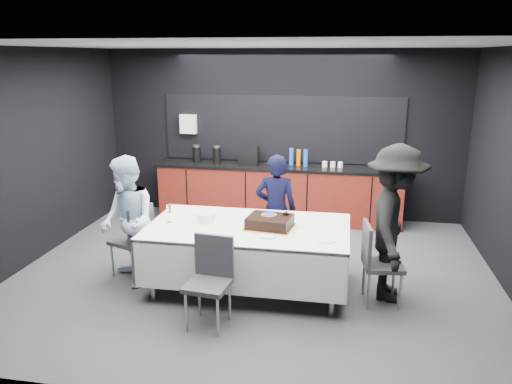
# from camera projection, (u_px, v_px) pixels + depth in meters

# --- Properties ---
(ground) EXTENTS (6.00, 6.00, 0.00)m
(ground) POSITION_uv_depth(u_px,v_px,m) (255.00, 273.00, 6.37)
(ground) COLOR #424247
(ground) RESTS_ON ground
(room_shell) EXTENTS (6.04, 5.04, 2.82)m
(room_shell) POSITION_uv_depth(u_px,v_px,m) (254.00, 128.00, 5.88)
(room_shell) COLOR white
(room_shell) RESTS_ON ground
(kitchenette) EXTENTS (4.10, 0.64, 2.05)m
(kitchenette) POSITION_uv_depth(u_px,v_px,m) (278.00, 188.00, 8.33)
(kitchenette) COLOR #59150E
(kitchenette) RESTS_ON ground
(party_table) EXTENTS (2.32, 1.32, 0.78)m
(party_table) POSITION_uv_depth(u_px,v_px,m) (248.00, 237.00, 5.82)
(party_table) COLOR #99999E
(party_table) RESTS_ON ground
(cake_assembly) EXTENTS (0.58, 0.50, 0.17)m
(cake_assembly) POSITION_uv_depth(u_px,v_px,m) (270.00, 222.00, 5.71)
(cake_assembly) COLOR gold
(cake_assembly) RESTS_ON party_table
(plate_stack) EXTENTS (0.22, 0.22, 0.10)m
(plate_stack) POSITION_uv_depth(u_px,v_px,m) (206.00, 217.00, 5.93)
(plate_stack) COLOR white
(plate_stack) RESTS_ON party_table
(loose_plate_near) EXTENTS (0.22, 0.22, 0.01)m
(loose_plate_near) POSITION_uv_depth(u_px,v_px,m) (212.00, 236.00, 5.45)
(loose_plate_near) COLOR white
(loose_plate_near) RESTS_ON party_table
(loose_plate_right_a) EXTENTS (0.20, 0.20, 0.01)m
(loose_plate_right_a) POSITION_uv_depth(u_px,v_px,m) (304.00, 226.00, 5.77)
(loose_plate_right_a) COLOR white
(loose_plate_right_a) RESTS_ON party_table
(loose_plate_right_b) EXTENTS (0.22, 0.22, 0.01)m
(loose_plate_right_b) POSITION_uv_depth(u_px,v_px,m) (327.00, 240.00, 5.33)
(loose_plate_right_b) COLOR white
(loose_plate_right_b) RESTS_ON party_table
(loose_plate_far) EXTENTS (0.22, 0.22, 0.01)m
(loose_plate_far) POSITION_uv_depth(u_px,v_px,m) (268.00, 213.00, 6.25)
(loose_plate_far) COLOR white
(loose_plate_far) RESTS_ON party_table
(fork_pile) EXTENTS (0.16, 0.11, 0.02)m
(fork_pile) POSITION_uv_depth(u_px,v_px,m) (268.00, 237.00, 5.39)
(fork_pile) COLOR white
(fork_pile) RESTS_ON party_table
(champagne_flute) EXTENTS (0.06, 0.06, 0.22)m
(champagne_flute) POSITION_uv_depth(u_px,v_px,m) (169.00, 210.00, 5.85)
(champagne_flute) COLOR white
(champagne_flute) RESTS_ON party_table
(chair_left) EXTENTS (0.54, 0.54, 0.92)m
(chair_left) POSITION_uv_depth(u_px,v_px,m) (135.00, 236.00, 6.16)
(chair_left) COLOR #323338
(chair_left) RESTS_ON ground
(chair_right) EXTENTS (0.47, 0.47, 0.92)m
(chair_right) POSITION_uv_depth(u_px,v_px,m) (376.00, 258.00, 5.49)
(chair_right) COLOR #323338
(chair_right) RESTS_ON ground
(chair_near) EXTENTS (0.47, 0.47, 0.92)m
(chair_near) POSITION_uv_depth(u_px,v_px,m) (211.00, 274.00, 5.07)
(chair_near) COLOR #323338
(chair_near) RESTS_ON ground
(person_center) EXTENTS (0.57, 0.40, 1.48)m
(person_center) POSITION_uv_depth(u_px,v_px,m) (276.00, 210.00, 6.51)
(person_center) COLOR black
(person_center) RESTS_ON ground
(person_left) EXTENTS (0.94, 0.97, 1.57)m
(person_left) POSITION_uv_depth(u_px,v_px,m) (127.00, 222.00, 5.91)
(person_left) COLOR silver
(person_left) RESTS_ON ground
(person_right) EXTENTS (0.77, 1.21, 1.78)m
(person_right) POSITION_uv_depth(u_px,v_px,m) (394.00, 224.00, 5.52)
(person_right) COLOR black
(person_right) RESTS_ON ground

